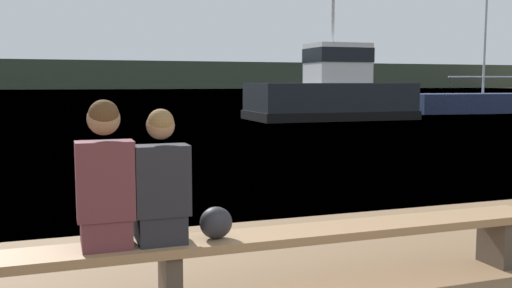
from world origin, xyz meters
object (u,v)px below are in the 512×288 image
shopping_bag (216,223)px  moored_sailboat (490,103)px  bench_main (170,254)px  person_left (105,182)px  person_right (161,186)px  tugboat_red (331,95)px

shopping_bag → moored_sailboat: size_ratio=0.03×
bench_main → person_left: (-0.44, 0.01, 0.55)m
person_left → shopping_bag: bearing=-1.1°
person_right → moored_sailboat: 30.29m
person_left → moored_sailboat: bearing=43.8°
bench_main → person_right: 0.51m
shopping_bag → tugboat_red: size_ratio=0.03×
person_right → tugboat_red: size_ratio=0.13×
tugboat_red → person_left: bearing=149.8°
shopping_bag → tugboat_red: 21.72m
person_right → moored_sailboat: (21.66, 21.17, -0.36)m
person_right → tugboat_red: bearing=60.1°
bench_main → shopping_bag: 0.40m
bench_main → person_right: bearing=169.8°
shopping_bag → moored_sailboat: 30.01m
person_right → shopping_bag: size_ratio=3.98×
bench_main → tugboat_red: 21.89m
shopping_bag → tugboat_red: bearing=61.0°
bench_main → moored_sailboat: bearing=44.4°
tugboat_red → bench_main: bearing=150.8°
person_left → person_right: 0.39m
person_right → person_left: bearing=-179.5°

